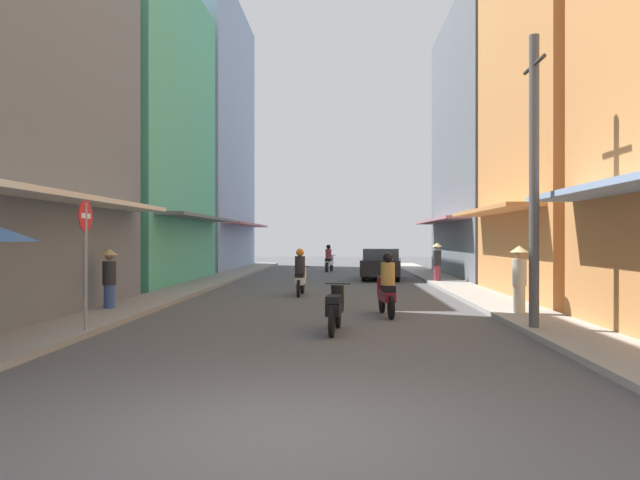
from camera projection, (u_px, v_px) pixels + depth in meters
name	position (u px, v px, depth m)	size (l,w,h in m)	color
ground_plane	(325.00, 292.00, 20.79)	(83.78, 83.78, 0.00)	#4C4C4F
sidewalk_left	(184.00, 290.00, 20.99)	(1.62, 46.08, 0.12)	gray
sidewalk_right	(469.00, 291.00, 20.59)	(1.62, 46.08, 0.12)	#9E9991
building_left_mid	(119.00, 132.00, 24.83)	(7.05, 10.23, 12.89)	#4CB28C
building_left_far	(192.00, 136.00, 36.91)	(7.05, 12.56, 16.76)	#8CA5CC
building_right_mid	(603.00, 54.00, 18.50)	(7.05, 8.11, 15.48)	#D88C4C
building_right_far	(511.00, 144.00, 28.71)	(7.05, 11.42, 13.10)	slate
motorbike_black	(335.00, 307.00, 11.98)	(0.55, 1.81, 0.96)	black
motorbike_maroon	(386.00, 287.00, 14.42)	(0.55, 1.81, 1.58)	black
motorbike_white	(301.00, 274.00, 19.71)	(0.55, 1.81, 1.58)	black
motorbike_silver	(329.00, 260.00, 33.92)	(0.61, 1.79, 1.58)	black
parked_car	(382.00, 264.00, 27.37)	(2.16, 4.25, 1.45)	black
pedestrian_foreground	(109.00, 277.00, 15.08)	(0.44, 0.44, 1.64)	#334C8C
pedestrian_crossing	(437.00, 261.00, 25.01)	(0.44, 0.44, 1.74)	#99333F
pedestrian_midway	(519.00, 277.00, 14.09)	(0.44, 0.44, 1.74)	beige
utility_pole	(534.00, 180.00, 11.82)	(0.20, 1.20, 6.01)	#4C4C4F
street_sign_no_entry	(86.00, 248.00, 11.45)	(0.07, 0.60, 2.65)	gray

